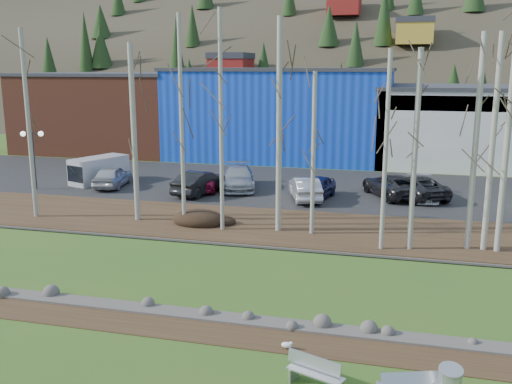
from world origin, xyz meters
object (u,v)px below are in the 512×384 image
(car_1, at_px, (201,182))
(car_2, at_px, (204,180))
(bench_intact, at_px, (315,372))
(seagull, at_px, (287,345))
(van_grey, at_px, (97,170))
(car_4, at_px, (317,188))
(car_6, at_px, (416,187))
(car_8, at_px, (392,185))
(car_5, at_px, (305,188))
(street_lamp, at_px, (33,144))
(car_7, at_px, (422,189))
(car_0, at_px, (112,176))
(car_3, at_px, (238,178))

(car_1, distance_m, car_2, 1.41)
(bench_intact, height_order, seagull, bench_intact)
(van_grey, bearing_deg, car_4, 16.92)
(car_6, relative_size, car_8, 1.00)
(bench_intact, bearing_deg, van_grey, 151.12)
(car_5, distance_m, car_6, 7.21)
(street_lamp, relative_size, van_grey, 0.87)
(car_1, xyz_separation_m, car_7, (14.19, 2.18, -0.12))
(street_lamp, bearing_deg, car_5, -12.70)
(car_7, bearing_deg, van_grey, 177.28)
(street_lamp, distance_m, car_4, 19.46)
(bench_intact, distance_m, van_grey, 29.82)
(seagull, xyz_separation_m, van_grey, (-18.22, 20.89, 0.91))
(car_2, height_order, car_8, car_8)
(street_lamp, distance_m, car_2, 11.91)
(car_0, height_order, car_2, car_0)
(bench_intact, relative_size, car_1, 0.36)
(car_0, distance_m, car_4, 14.46)
(car_1, relative_size, car_8, 0.90)
(car_4, distance_m, car_7, 6.71)
(bench_intact, relative_size, seagull, 4.18)
(car_5, distance_m, van_grey, 15.59)
(street_lamp, distance_m, car_7, 26.09)
(car_2, bearing_deg, bench_intact, 108.90)
(bench_intact, bearing_deg, car_5, 120.95)
(car_8, bearing_deg, car_5, -4.31)
(car_7, bearing_deg, car_6, 145.83)
(car_2, height_order, car_4, car_4)
(car_5, bearing_deg, bench_intact, 81.58)
(bench_intact, xyz_separation_m, car_1, (-10.83, 21.05, 0.51))
(car_5, xyz_separation_m, car_7, (7.19, 2.12, -0.08))
(bench_intact, height_order, car_3, car_3)
(car_1, bearing_deg, car_3, -116.85)
(street_lamp, xyz_separation_m, van_grey, (3.02, 3.00, -2.22))
(car_2, bearing_deg, car_4, 166.91)
(street_lamp, distance_m, car_6, 25.75)
(car_6, relative_size, van_grey, 1.13)
(seagull, bearing_deg, car_6, 85.10)
(car_0, bearing_deg, car_1, 165.18)
(van_grey, bearing_deg, car_3, 24.02)
(street_lamp, distance_m, car_0, 5.69)
(bench_intact, distance_m, car_1, 23.68)
(car_2, height_order, van_grey, van_grey)
(car_6, height_order, car_8, same)
(car_4, xyz_separation_m, van_grey, (-16.18, 1.04, 0.23))
(bench_intact, bearing_deg, car_6, 103.39)
(car_0, bearing_deg, car_5, 168.26)
(car_4, height_order, car_7, car_4)
(bench_intact, bearing_deg, car_1, 137.88)
(van_grey, bearing_deg, car_5, 14.82)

